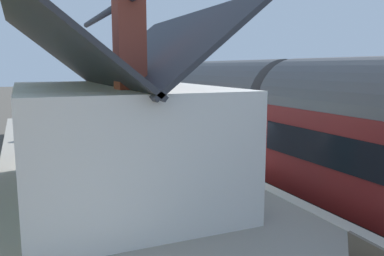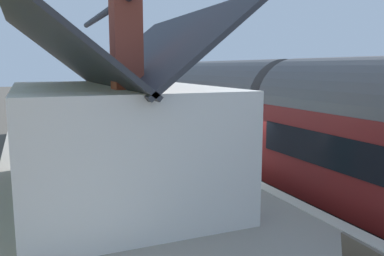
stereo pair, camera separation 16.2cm
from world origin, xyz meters
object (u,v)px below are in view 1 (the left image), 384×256
station_building (114,134)px  planter_corner_building (46,128)px  planter_edge_near (73,140)px  bench_platform_end (95,117)px  planter_by_door (82,121)px  bench_by_lamp (121,134)px  station_sign_board (128,106)px  train (274,122)px

station_building → planter_corner_building: bearing=7.2°
planter_edge_near → bench_platform_end: bearing=-18.8°
planter_by_door → planter_corner_building: size_ratio=1.12×
bench_platform_end → planter_edge_near: 5.64m
bench_by_lamp → planter_edge_near: bench_by_lamp is taller
bench_by_lamp → planter_corner_building: (2.81, 2.65, -0.01)m
planter_by_door → station_sign_board: size_ratio=0.64×
planter_by_door → train: bearing=-154.4°
train → bench_by_lamp: train is taller
bench_by_lamp → bench_platform_end: 5.73m
train → planter_edge_near: 7.76m
station_building → bench_by_lamp: 6.10m
planter_by_door → planter_edge_near: size_ratio=1.13×
planter_edge_near → station_sign_board: bearing=-41.8°
bench_platform_end → station_sign_board: 2.38m
train → bench_platform_end: bearing=22.9°
planter_by_door → station_sign_board: 2.98m
station_building → bench_by_lamp: (5.82, -1.55, -1.01)m
planter_corner_building → bench_by_lamp: bearing=-136.7°
station_building → planter_by_door: 11.84m
planter_corner_building → planter_edge_near: bearing=-161.4°
station_building → planter_by_door: station_building is taller
bench_platform_end → planter_corner_building: size_ratio=1.58×
station_building → planter_edge_near: bearing=2.6°
train → planter_by_door: 11.42m
train → bench_by_lamp: bearing=44.3°
planter_corner_building → bench_platform_end: bearing=-42.0°
station_sign_board → station_building: bearing=163.8°
station_building → planter_corner_building: station_building is taller
station_building → station_sign_board: (9.68, -2.81, -0.30)m
train → station_sign_board: bearing=19.9°
bench_by_lamp → planter_edge_near: size_ratio=1.59×
planter_edge_near → station_sign_board: station_sign_board is taller
bench_by_lamp → station_sign_board: bearing=-18.1°
planter_by_door → planter_edge_near: planter_by_door is taller
planter_by_door → planter_edge_near: bearing=168.3°
bench_platform_end → planter_by_door: bench_platform_end is taller
bench_by_lamp → bench_platform_end: bearing=0.2°
bench_platform_end → station_sign_board: (-1.87, -1.28, 0.71)m
station_building → bench_by_lamp: size_ratio=5.10×
train → planter_by_door: bearing=25.6°
bench_by_lamp → station_building: bearing=165.1°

